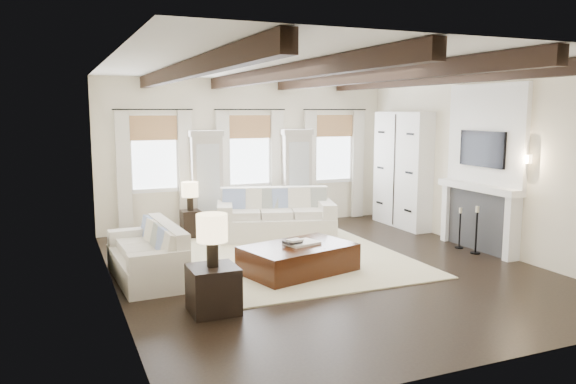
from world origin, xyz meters
name	(u,v)px	position (x,y,z in m)	size (l,w,h in m)	color
ground	(325,268)	(0.00, 0.00, 0.00)	(7.50, 7.50, 0.00)	black
room_shell	(341,147)	(0.75, 0.90, 1.89)	(6.54, 7.54, 3.22)	white
area_rug	(296,257)	(-0.17, 0.79, 0.01)	(3.57, 4.18, 0.02)	beige
sofa_back	(276,218)	(0.08, 2.37, 0.40)	(2.50, 1.65, 0.98)	silver
sofa_left	(150,257)	(-2.69, 0.54, 0.34)	(0.98, 1.99, 0.83)	silver
ottoman	(298,259)	(-0.50, -0.07, 0.22)	(1.69, 1.05, 0.44)	black
tray	(302,243)	(-0.42, -0.02, 0.46)	(0.50, 0.38, 0.04)	white
book_lower	(292,242)	(-0.60, -0.05, 0.50)	(0.26, 0.20, 0.04)	#262628
book_upper	(295,240)	(-0.58, -0.10, 0.54)	(0.22, 0.17, 0.03)	beige
side_table_front	(213,289)	(-2.19, -1.23, 0.30)	(0.59, 0.59, 0.59)	black
lamp_front	(212,231)	(-2.19, -1.23, 1.05)	(0.39, 0.39, 0.67)	black
side_table_back	(191,224)	(-1.48, 3.04, 0.28)	(0.37, 0.37, 0.55)	black
lamp_back	(190,191)	(-1.48, 3.04, 0.94)	(0.33, 0.33, 0.57)	black
candlestick_near	(476,234)	(2.90, -0.20, 0.36)	(0.17, 0.17, 0.86)	black
candlestick_far	(460,231)	(2.90, 0.23, 0.31)	(0.15, 0.15, 0.76)	black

